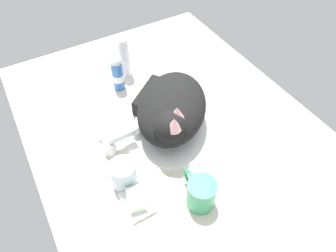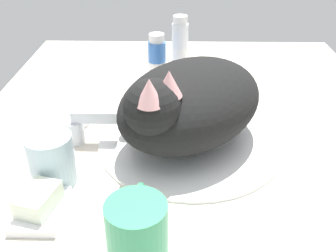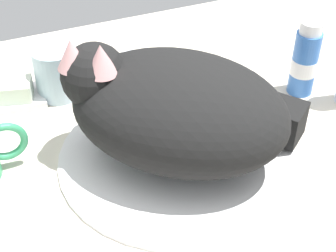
{
  "view_description": "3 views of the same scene",
  "coord_description": "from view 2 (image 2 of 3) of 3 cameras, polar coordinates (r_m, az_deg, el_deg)",
  "views": [
    {
      "loc": [
        -51.98,
        31.35,
        70.08
      ],
      "look_at": [
        -2.87,
        3.0,
        4.36
      ],
      "focal_mm": 32.3,
      "sensor_mm": 36.0,
      "label": 1
    },
    {
      "loc": [
        -57.69,
        2.67,
        37.56
      ],
      "look_at": [
        -2.79,
        3.77,
        5.08
      ],
      "focal_mm": 41.95,
      "sensor_mm": 36.0,
      "label": 2
    },
    {
      "loc": [
        -20.83,
        -45.83,
        45.58
      ],
      "look_at": [
        -1.98,
        -1.33,
        6.93
      ],
      "focal_mm": 54.13,
      "sensor_mm": 36.0,
      "label": 3
    }
  ],
  "objects": [
    {
      "name": "toothpaste_bottle",
      "position": [
        0.88,
        -1.61,
        9.21
      ],
      "size": [
        3.98,
        3.98,
        12.01
      ],
      "color": "#3870C6",
      "rests_on": "ground_plane"
    },
    {
      "name": "rinse_cup",
      "position": [
        0.6,
        -16.56,
        -4.72
      ],
      "size": [
        6.73,
        6.73,
        7.93
      ],
      "color": "silver",
      "rests_on": "ground_plane"
    },
    {
      "name": "coffee_mug",
      "position": [
        0.47,
        -4.49,
        -15.04
      ],
      "size": [
        11.16,
        7.11,
        8.42
      ],
      "color": "#389966",
      "rests_on": "ground_plane"
    },
    {
      "name": "mouthwash_bottle",
      "position": [
        0.92,
        1.73,
        11.07
      ],
      "size": [
        3.81,
        3.81,
        14.53
      ],
      "color": "white",
      "rests_on": "ground_plane"
    },
    {
      "name": "ground_plane",
      "position": [
        0.7,
        3.15,
        -3.52
      ],
      "size": [
        110.0,
        82.5,
        3.0
      ],
      "primitive_type": "cube",
      "color": "beige"
    },
    {
      "name": "sink_basin",
      "position": [
        0.69,
        3.2,
        -2.15
      ],
      "size": [
        31.71,
        31.71,
        0.96
      ],
      "primitive_type": "cylinder",
      "color": "white",
      "rests_on": "ground_plane"
    },
    {
      "name": "soap_bar",
      "position": [
        0.56,
        -18.33,
        -10.07
      ],
      "size": [
        6.92,
        5.61,
        2.76
      ],
      "primitive_type": "cube",
      "rotation": [
        0.0,
        0.0,
        -0.26
      ],
      "color": "silver",
      "rests_on": "soap_dish"
    },
    {
      "name": "faucet",
      "position": [
        0.69,
        -12.7,
        -0.4
      ],
      "size": [
        14.54,
        9.69,
        6.25
      ],
      "color": "silver",
      "rests_on": "ground_plane"
    },
    {
      "name": "cat",
      "position": [
        0.65,
        2.77,
        3.3
      ],
      "size": [
        34.82,
        33.01,
        16.11
      ],
      "color": "black",
      "rests_on": "sink_basin"
    },
    {
      "name": "soap_dish",
      "position": [
        0.57,
        -18.0,
        -11.58
      ],
      "size": [
        9.0,
        6.4,
        1.2
      ],
      "primitive_type": "cube",
      "color": "white",
      "rests_on": "ground_plane"
    }
  ]
}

